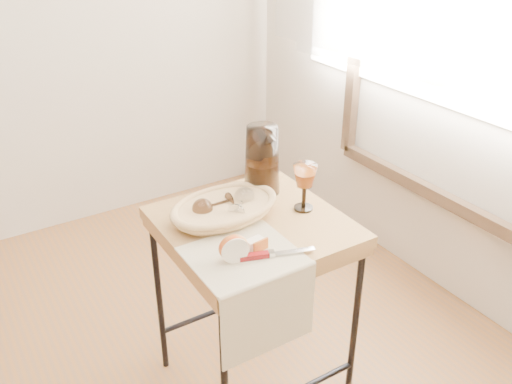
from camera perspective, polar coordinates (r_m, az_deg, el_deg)
curtain at (r=2.50m, az=18.97°, el=14.85°), size 0.02×1.00×2.20m
side_table at (r=2.08m, az=-0.30°, el=-11.90°), size 0.59×0.59×0.75m
tea_towel at (r=1.68m, az=-1.33°, el=-6.61°), size 0.33×0.29×0.01m
bread_basket at (r=1.87m, az=-3.26°, el=-1.85°), size 0.37×0.27×0.05m
goblet_lying_a at (r=1.86m, az=-4.35°, el=-1.35°), size 0.12×0.07×0.07m
goblet_lying_b at (r=1.87m, az=-1.57°, el=-1.15°), size 0.13×0.13×0.07m
pitcher at (r=1.99m, az=0.62°, el=3.37°), size 0.21×0.28×0.30m
wine_goblet at (r=1.90m, az=5.03°, el=0.50°), size 0.10×0.10×0.17m
apple_half at (r=1.64m, az=-2.38°, el=-5.73°), size 0.10×0.07×0.08m
apple_wedge at (r=1.69m, az=-0.15°, el=-5.43°), size 0.06×0.04×0.04m
table_knife at (r=1.67m, az=1.89°, el=-6.33°), size 0.23×0.09×0.02m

